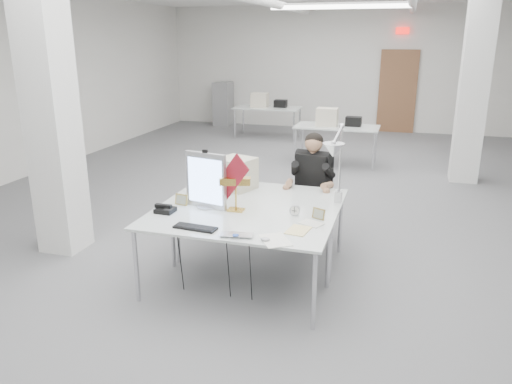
% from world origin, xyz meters
% --- Properties ---
extents(room_shell, '(10.04, 14.04, 3.24)m').
position_xyz_m(room_shell, '(0.04, 0.13, 1.69)').
color(room_shell, '#5C5C5F').
rests_on(room_shell, ground).
extents(desk_main, '(1.80, 0.90, 0.02)m').
position_xyz_m(desk_main, '(0.00, -2.50, 0.74)').
color(desk_main, silver).
rests_on(desk_main, room_shell).
extents(desk_second, '(1.80, 0.90, 0.02)m').
position_xyz_m(desk_second, '(0.00, -1.60, 0.74)').
color(desk_second, silver).
rests_on(desk_second, room_shell).
extents(bg_desk_a, '(1.60, 0.80, 0.02)m').
position_xyz_m(bg_desk_a, '(0.20, 3.00, 0.74)').
color(bg_desk_a, silver).
rests_on(bg_desk_a, room_shell).
extents(bg_desk_b, '(1.60, 0.80, 0.02)m').
position_xyz_m(bg_desk_b, '(-1.80, 5.20, 0.74)').
color(bg_desk_b, silver).
rests_on(bg_desk_b, room_shell).
extents(filing_cabinet, '(0.45, 0.55, 1.20)m').
position_xyz_m(filing_cabinet, '(-3.50, 6.65, 0.60)').
color(filing_cabinet, gray).
rests_on(filing_cabinet, room_shell).
extents(office_chair, '(0.63, 0.63, 1.09)m').
position_xyz_m(office_chair, '(0.45, -0.88, 0.54)').
color(office_chair, black).
rests_on(office_chair, room_shell).
extents(seated_person, '(0.60, 0.70, 0.92)m').
position_xyz_m(seated_person, '(0.45, -0.93, 0.90)').
color(seated_person, black).
rests_on(seated_person, office_chair).
extents(monitor, '(0.46, 0.14, 0.57)m').
position_xyz_m(monitor, '(-0.40, -2.19, 1.04)').
color(monitor, '#BABBBF').
rests_on(monitor, desk_main).
extents(pennant, '(0.44, 0.21, 0.52)m').
position_xyz_m(pennant, '(-0.13, -2.22, 1.10)').
color(pennant, maroon).
rests_on(pennant, monitor).
extents(keyboard, '(0.41, 0.16, 0.02)m').
position_xyz_m(keyboard, '(-0.28, -2.76, 0.76)').
color(keyboard, black).
rests_on(keyboard, desk_main).
extents(laptop, '(0.32, 0.23, 0.02)m').
position_xyz_m(laptop, '(0.14, -2.87, 0.77)').
color(laptop, '#BCBCC1').
rests_on(laptop, desk_main).
extents(mouse, '(0.09, 0.06, 0.03)m').
position_xyz_m(mouse, '(0.40, -2.86, 0.77)').
color(mouse, '#A1A2A6').
rests_on(mouse, desk_main).
extents(bankers_lamp, '(0.34, 0.21, 0.36)m').
position_xyz_m(bankers_lamp, '(-0.09, -2.20, 0.93)').
color(bankers_lamp, gold).
rests_on(bankers_lamp, desk_main).
extents(desk_phone, '(0.19, 0.17, 0.04)m').
position_xyz_m(desk_phone, '(-0.74, -2.44, 0.78)').
color(desk_phone, black).
rests_on(desk_phone, desk_main).
extents(picture_frame_left, '(0.15, 0.06, 0.12)m').
position_xyz_m(picture_frame_left, '(-0.68, -2.19, 0.81)').
color(picture_frame_left, '#AB9449').
rests_on(picture_frame_left, desk_main).
extents(picture_frame_right, '(0.14, 0.09, 0.11)m').
position_xyz_m(picture_frame_right, '(0.74, -2.19, 0.81)').
color(picture_frame_right, olive).
rests_on(picture_frame_right, desk_main).
extents(desk_clock, '(0.11, 0.04, 0.11)m').
position_xyz_m(desk_clock, '(0.50, -2.16, 0.81)').
color(desk_clock, '#B0B0B5').
rests_on(desk_clock, desk_main).
extents(paper_stack_a, '(0.35, 0.38, 0.01)m').
position_xyz_m(paper_stack_a, '(0.48, -2.82, 0.76)').
color(paper_stack_a, white).
rests_on(paper_stack_a, desk_main).
extents(paper_stack_b, '(0.21, 0.27, 0.01)m').
position_xyz_m(paper_stack_b, '(0.62, -2.55, 0.76)').
color(paper_stack_b, '#FAE395').
rests_on(paper_stack_b, desk_main).
extents(paper_stack_c, '(0.25, 0.22, 0.01)m').
position_xyz_m(paper_stack_c, '(0.70, -2.34, 0.76)').
color(paper_stack_c, silver).
rests_on(paper_stack_c, desk_main).
extents(beige_monitor, '(0.47, 0.46, 0.35)m').
position_xyz_m(beige_monitor, '(-0.33, -1.48, 0.93)').
color(beige_monitor, beige).
rests_on(beige_monitor, desk_second).
extents(architect_lamp, '(0.50, 0.76, 0.92)m').
position_xyz_m(architect_lamp, '(0.85, -1.87, 1.22)').
color(architect_lamp, silver).
rests_on(architect_lamp, desk_second).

